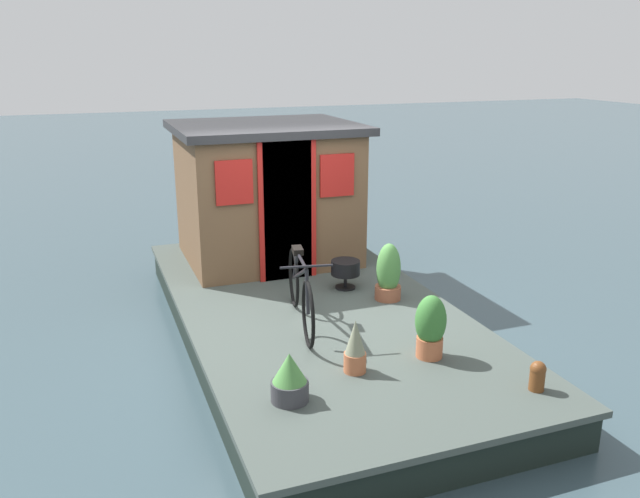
# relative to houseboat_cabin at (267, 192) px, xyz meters

# --- Properties ---
(ground_plane) EXTENTS (60.00, 60.00, 0.00)m
(ground_plane) POSITION_rel_houseboat_cabin_xyz_m (-1.82, 0.00, -1.32)
(ground_plane) COLOR #384C54
(houseboat_deck) EXTENTS (5.86, 2.87, 0.40)m
(houseboat_deck) POSITION_rel_houseboat_cabin_xyz_m (-1.82, 0.00, -1.12)
(houseboat_deck) COLOR #424C47
(houseboat_deck) RESTS_ON ground_plane
(houseboat_cabin) EXTENTS (1.98, 2.33, 1.81)m
(houseboat_cabin) POSITION_rel_houseboat_cabin_xyz_m (0.00, 0.00, 0.00)
(houseboat_cabin) COLOR brown
(houseboat_cabin) RESTS_ON houseboat_deck
(bicycle) EXTENTS (1.67, 0.51, 0.79)m
(bicycle) POSITION_rel_houseboat_cabin_xyz_m (-2.29, 0.31, -0.55)
(bicycle) COLOR black
(bicycle) RESTS_ON houseboat_deck
(potted_plant_thyme) EXTENTS (0.30, 0.30, 0.66)m
(potted_plant_thyme) POSITION_rel_houseboat_cabin_xyz_m (-1.96, -0.84, -0.62)
(potted_plant_thyme) COLOR #935138
(potted_plant_thyme) RESTS_ON houseboat_deck
(potted_plant_ivy) EXTENTS (0.20, 0.20, 0.49)m
(potted_plant_ivy) POSITION_rel_houseboat_cabin_xyz_m (-3.43, 0.20, -0.68)
(potted_plant_ivy) COLOR #B2603D
(potted_plant_ivy) RESTS_ON houseboat_deck
(potted_plant_geranium) EXTENTS (0.31, 0.31, 0.41)m
(potted_plant_geranium) POSITION_rel_houseboat_cabin_xyz_m (-3.70, 0.89, -0.72)
(potted_plant_geranium) COLOR #38383D
(potted_plant_geranium) RESTS_ON houseboat_deck
(potted_plant_succulent) EXTENTS (0.29, 0.29, 0.60)m
(potted_plant_succulent) POSITION_rel_houseboat_cabin_xyz_m (-3.40, -0.56, -0.61)
(potted_plant_succulent) COLOR #B2603D
(potted_plant_succulent) RESTS_ON houseboat_deck
(charcoal_grill) EXTENTS (0.34, 0.34, 0.34)m
(charcoal_grill) POSITION_rel_houseboat_cabin_xyz_m (-1.47, -0.53, -0.67)
(charcoal_grill) COLOR black
(charcoal_grill) RESTS_ON houseboat_deck
(mooring_bollard) EXTENTS (0.13, 0.13, 0.26)m
(mooring_bollard) POSITION_rel_houseboat_cabin_xyz_m (-4.26, -1.09, -0.78)
(mooring_bollard) COLOR brown
(mooring_bollard) RESTS_ON houseboat_deck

